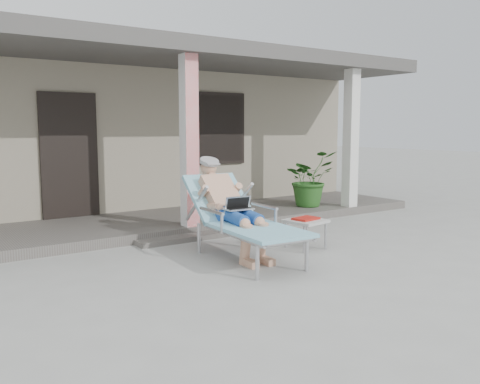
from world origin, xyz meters
TOP-DOWN VIEW (x-y plane):
  - ground at (0.00, 0.00)m, footprint 60.00×60.00m
  - house at (0.00, 6.50)m, footprint 10.40×5.40m
  - porch_deck at (0.00, 3.00)m, footprint 10.00×2.00m
  - porch_overhang at (0.00, 2.95)m, footprint 10.00×2.30m
  - porch_step at (0.00, 1.85)m, footprint 2.00×0.30m
  - lounger at (-0.13, 0.67)m, footprint 0.90×2.13m
  - side_table at (0.90, 0.48)m, footprint 0.56×0.56m
  - potted_palm at (2.89, 2.63)m, footprint 0.97×0.84m

SIDE VIEW (x-z plane):
  - ground at x=0.00m, z-range 0.00..0.00m
  - porch_step at x=0.00m, z-range 0.00..0.07m
  - porch_deck at x=0.00m, z-range 0.00..0.15m
  - side_table at x=0.90m, z-range 0.15..0.59m
  - potted_palm at x=2.89m, z-range 0.15..1.22m
  - lounger at x=-0.13m, z-range 0.16..1.52m
  - house at x=0.00m, z-range 0.02..3.32m
  - porch_overhang at x=0.00m, z-range 1.36..4.21m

